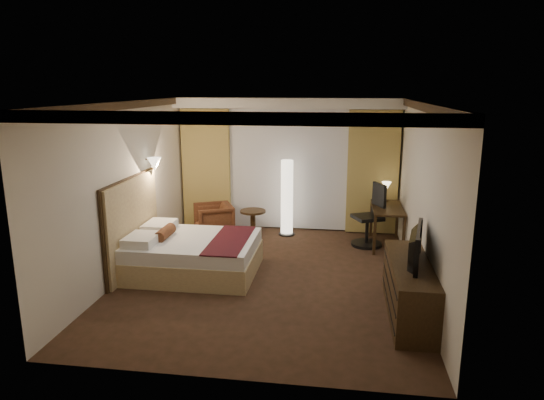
# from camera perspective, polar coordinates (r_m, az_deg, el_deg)

# --- Properties ---
(floor) EXTENTS (4.50, 5.50, 0.01)m
(floor) POSITION_cam_1_polar(r_m,az_deg,el_deg) (7.70, -0.43, -9.04)
(floor) COLOR #2F2012
(floor) RESTS_ON ground
(ceiling) EXTENTS (4.50, 5.50, 0.01)m
(ceiling) POSITION_cam_1_polar(r_m,az_deg,el_deg) (7.13, -0.47, 11.47)
(ceiling) COLOR white
(ceiling) RESTS_ON back_wall
(back_wall) EXTENTS (4.50, 0.02, 2.70)m
(back_wall) POSITION_cam_1_polar(r_m,az_deg,el_deg) (9.98, 1.93, 4.20)
(back_wall) COLOR beige
(back_wall) RESTS_ON floor
(left_wall) EXTENTS (0.02, 5.50, 2.70)m
(left_wall) POSITION_cam_1_polar(r_m,az_deg,el_deg) (7.95, -16.71, 1.28)
(left_wall) COLOR beige
(left_wall) RESTS_ON floor
(right_wall) EXTENTS (0.02, 5.50, 2.70)m
(right_wall) POSITION_cam_1_polar(r_m,az_deg,el_deg) (7.31, 17.26, 0.23)
(right_wall) COLOR beige
(right_wall) RESTS_ON floor
(crown_molding) EXTENTS (4.50, 5.50, 0.12)m
(crown_molding) POSITION_cam_1_polar(r_m,az_deg,el_deg) (7.13, -0.47, 10.98)
(crown_molding) COLOR black
(crown_molding) RESTS_ON ceiling
(soffit) EXTENTS (4.50, 0.50, 0.20)m
(soffit) POSITION_cam_1_polar(r_m,az_deg,el_deg) (9.61, 1.82, 11.34)
(soffit) COLOR white
(soffit) RESTS_ON ceiling
(curtain_sheer) EXTENTS (2.48, 0.04, 2.45)m
(curtain_sheer) POSITION_cam_1_polar(r_m,az_deg,el_deg) (9.92, 1.88, 3.55)
(curtain_sheer) COLOR silver
(curtain_sheer) RESTS_ON back_wall
(curtain_left_drape) EXTENTS (1.00, 0.14, 2.45)m
(curtain_left_drape) POSITION_cam_1_polar(r_m,az_deg,el_deg) (10.18, -7.73, 3.70)
(curtain_left_drape) COLOR tan
(curtain_left_drape) RESTS_ON back_wall
(curtain_right_drape) EXTENTS (1.00, 0.14, 2.45)m
(curtain_right_drape) POSITION_cam_1_polar(r_m,az_deg,el_deg) (9.82, 11.76, 3.18)
(curtain_right_drape) COLOR tan
(curtain_right_drape) RESTS_ON back_wall
(wall_sconce) EXTENTS (0.24, 0.24, 0.24)m
(wall_sconce) POSITION_cam_1_polar(r_m,az_deg,el_deg) (8.55, -13.65, 4.12)
(wall_sconce) COLOR white
(wall_sconce) RESTS_ON left_wall
(bed) EXTENTS (1.97, 1.54, 0.58)m
(bed) POSITION_cam_1_polar(r_m,az_deg,el_deg) (7.88, -9.15, -6.45)
(bed) COLOR white
(bed) RESTS_ON floor
(headboard) EXTENTS (0.12, 1.84, 1.50)m
(headboard) POSITION_cam_1_polar(r_m,az_deg,el_deg) (8.09, -16.04, -2.86)
(headboard) COLOR tan
(headboard) RESTS_ON floor
(armchair) EXTENTS (0.89, 0.91, 0.72)m
(armchair) POSITION_cam_1_polar(r_m,az_deg,el_deg) (9.67, -6.89, -2.19)
(armchair) COLOR #432614
(armchair) RESTS_ON floor
(side_table) EXTENTS (0.50, 0.50, 0.55)m
(side_table) POSITION_cam_1_polar(r_m,az_deg,el_deg) (9.55, -2.25, -2.83)
(side_table) COLOR black
(side_table) RESTS_ON floor
(floor_lamp) EXTENTS (0.32, 0.32, 1.53)m
(floor_lamp) POSITION_cam_1_polar(r_m,az_deg,el_deg) (9.60, 1.77, 0.27)
(floor_lamp) COLOR white
(floor_lamp) RESTS_ON floor
(desk) EXTENTS (0.55, 1.20, 0.75)m
(desk) POSITION_cam_1_polar(r_m,az_deg,el_deg) (9.29, 13.32, -3.02)
(desk) COLOR black
(desk) RESTS_ON floor
(desk_lamp) EXTENTS (0.18, 0.18, 0.34)m
(desk_lamp) POSITION_cam_1_polar(r_m,az_deg,el_deg) (9.59, 13.27, 0.85)
(desk_lamp) COLOR #FFD899
(desk_lamp) RESTS_ON desk
(office_chair) EXTENTS (0.76, 0.76, 1.18)m
(office_chair) POSITION_cam_1_polar(r_m,az_deg,el_deg) (9.15, 11.19, -1.75)
(office_chair) COLOR black
(office_chair) RESTS_ON floor
(dresser) EXTENTS (0.50, 1.86, 0.72)m
(dresser) POSITION_cam_1_polar(r_m,az_deg,el_deg) (6.63, 15.82, -10.02)
(dresser) COLOR black
(dresser) RESTS_ON floor
(television) EXTENTS (0.77, 1.12, 0.13)m
(television) POSITION_cam_1_polar(r_m,az_deg,el_deg) (6.40, 15.92, -4.60)
(television) COLOR black
(television) RESTS_ON dresser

